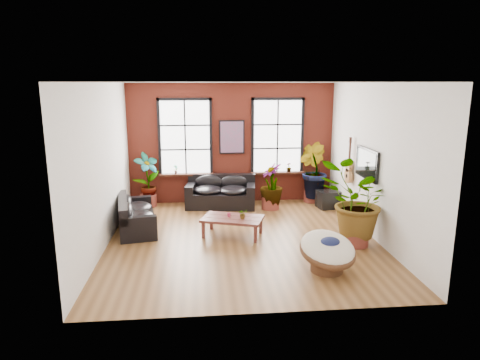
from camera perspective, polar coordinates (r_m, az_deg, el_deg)
The scene contains 19 objects.
room at distance 9.54m, azimuth 0.25°, elevation 2.30°, with size 6.04×6.54×3.54m.
sofa_back at distance 12.33m, azimuth -2.54°, elevation -1.68°, with size 2.06×1.20×0.90m.
sofa_left at distance 10.71m, azimuth -13.87°, elevation -4.60°, with size 1.16×2.07×0.77m.
coffee_table at distance 9.96m, azimuth -1.01°, elevation -5.30°, with size 1.56×1.19×0.53m.
papasan_chair at distance 8.30m, azimuth 11.60°, elevation -9.20°, with size 1.31×1.32×0.80m.
poster at distance 12.50m, azimuth -1.09°, elevation 5.75°, with size 0.74×0.06×0.98m.
tv_wall_unit at distance 10.69m, azimuth 15.86°, elevation 1.84°, with size 0.13×1.86×1.20m.
media_box at distance 12.44m, azimuth 11.71°, elevation -2.54°, with size 0.67×0.58×0.50m.
pot_back_left at distance 12.64m, azimuth -12.12°, elevation -2.68°, with size 0.62×0.62×0.35m.
pot_back_right at distance 13.02m, azimuth 9.61°, elevation -2.07°, with size 0.51×0.51×0.37m.
pot_right_wall at distance 9.79m, azimuth 15.15°, elevation -7.22°, with size 0.61×0.61×0.41m.
pot_mid at distance 12.14m, azimuth 4.08°, elevation -3.02°, with size 0.64×0.64×0.36m.
floor_plant_back_left at distance 12.50m, azimuth -12.23°, elevation 0.38°, with size 0.75×0.51×1.42m, color #1B5817.
floor_plant_back_right at distance 12.83m, azimuth 9.62°, elevation 1.31°, with size 0.90×0.73×1.64m, color #1B5817.
floor_plant_right_wall at distance 9.58m, azimuth 15.16°, elevation -2.75°, with size 1.49×1.29×1.66m, color #1B5817.
floor_plant_mid at distance 12.00m, azimuth 4.23°, elevation -0.55°, with size 0.65×0.65×1.17m, color #1B5817.
table_plant at distance 9.83m, azimuth 0.37°, elevation -4.52°, with size 0.21×0.18×0.23m, color #1B5817.
sill_plant_left at distance 12.59m, azimuth -8.57°, elevation 1.43°, with size 0.14×0.10×0.27m, color #1B5817.
sill_plant_right at distance 12.83m, azimuth 6.54°, elevation 1.71°, with size 0.15×0.15×0.27m, color #1B5817.
Camera 1 is at (-0.90, -9.19, 3.48)m, focal length 32.00 mm.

